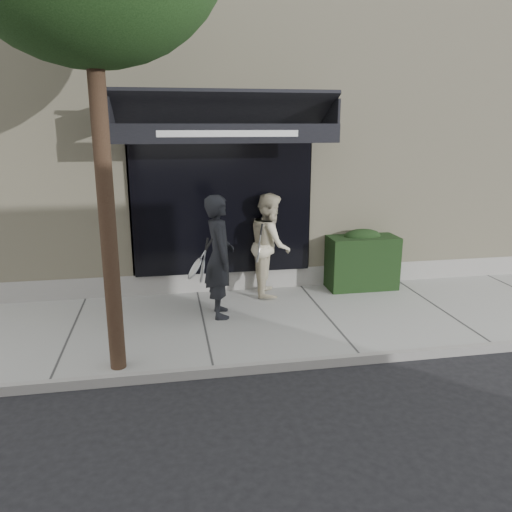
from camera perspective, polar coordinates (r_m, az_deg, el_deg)
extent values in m
plane|color=black|center=(8.40, 7.88, -7.35)|extent=(80.00, 80.00, 0.00)
cube|color=#9B9C96|center=(8.38, 7.89, -6.97)|extent=(20.00, 3.00, 0.12)
cube|color=gray|center=(7.04, 11.87, -11.42)|extent=(20.00, 0.10, 0.14)
cube|color=beige|center=(12.63, 1.12, 12.98)|extent=(14.00, 7.00, 5.50)
cube|color=gray|center=(9.85, 4.87, -2.37)|extent=(14.02, 0.42, 0.50)
cube|color=black|center=(9.08, -3.90, 6.24)|extent=(3.20, 0.30, 2.60)
cube|color=gray|center=(9.19, -14.02, 5.94)|extent=(0.08, 0.40, 2.60)
cube|color=gray|center=(9.54, 5.66, 6.61)|extent=(0.08, 0.40, 2.60)
cube|color=gray|center=(9.13, -4.16, 14.72)|extent=(3.36, 0.40, 0.12)
cube|color=black|center=(8.44, -3.64, 16.49)|extent=(3.60, 1.03, 0.55)
cube|color=black|center=(7.94, -3.15, 13.80)|extent=(3.60, 0.05, 0.30)
cube|color=white|center=(7.91, -3.13, 13.79)|extent=(2.20, 0.01, 0.10)
cube|color=black|center=(8.41, -16.22, 15.42)|extent=(0.04, 1.00, 0.45)
cube|color=black|center=(8.83, 8.37, 15.78)|extent=(0.04, 1.00, 0.45)
cube|color=black|center=(9.68, 11.91, -0.66)|extent=(1.30, 0.70, 1.00)
ellipsoid|color=black|center=(9.56, 12.07, 2.23)|extent=(0.71, 0.38, 0.27)
cylinder|color=black|center=(6.16, -16.87, 7.23)|extent=(0.20, 0.20, 4.80)
imported|color=black|center=(7.96, -4.22, -0.07)|extent=(0.48, 0.73, 1.98)
torus|color=silver|center=(7.71, -6.15, -1.67)|extent=(0.08, 0.31, 0.30)
cylinder|color=silver|center=(7.71, -6.15, -1.67)|extent=(0.06, 0.27, 0.27)
cylinder|color=silver|center=(7.71, -6.15, -1.67)|extent=(0.18, 0.02, 0.05)
cylinder|color=black|center=(7.71, -6.15, -1.67)|extent=(0.20, 0.04, 0.07)
torus|color=silver|center=(7.58, -7.00, -1.41)|extent=(0.22, 0.32, 0.27)
cylinder|color=silver|center=(7.58, -7.00, -1.41)|extent=(0.18, 0.28, 0.23)
cylinder|color=silver|center=(7.58, -7.00, -1.41)|extent=(0.16, 0.04, 0.11)
cylinder|color=black|center=(7.58, -7.00, -1.41)|extent=(0.19, 0.05, 0.13)
imported|color=beige|center=(9.01, 1.62, 1.34)|extent=(0.81, 0.98, 1.86)
torus|color=silver|center=(8.76, 0.22, 0.42)|extent=(0.09, 0.31, 0.30)
cylinder|color=silver|center=(8.76, 0.22, 0.42)|extent=(0.06, 0.27, 0.27)
cylinder|color=silver|center=(8.76, 0.22, 0.42)|extent=(0.18, 0.03, 0.05)
cylinder|color=black|center=(8.76, 0.22, 0.42)|extent=(0.20, 0.04, 0.06)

